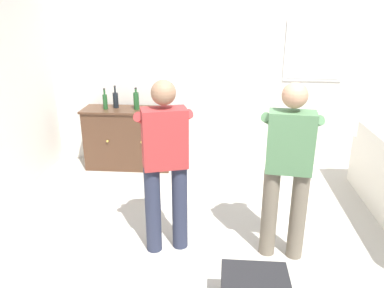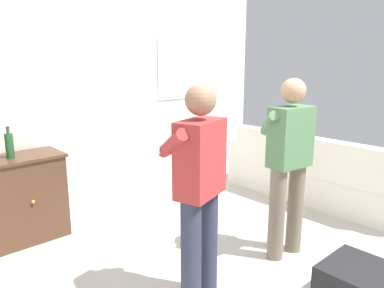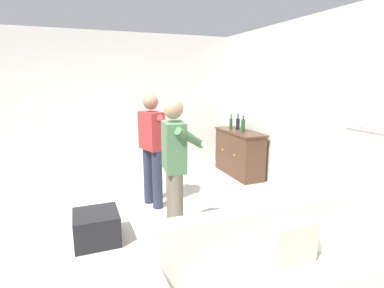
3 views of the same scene
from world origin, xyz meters
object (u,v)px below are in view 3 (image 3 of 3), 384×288
sideboard_cabinet (239,153)px  bottle_wine_green (231,123)px  couch (292,275)px  bottle_liquor_amber (238,124)px  person_standing_right (175,165)px  ottoman (97,227)px  bottle_spirits_clear (243,125)px  person_standing_left (153,145)px

sideboard_cabinet → bottle_wine_green: 0.63m
couch → bottle_liquor_amber: 3.89m
bottle_wine_green → person_standing_right: bearing=-40.8°
couch → ottoman: bearing=-140.8°
person_standing_right → bottle_liquor_amber: bearing=136.3°
bottle_liquor_amber → bottle_spirits_clear: 0.32m
couch → ottoman: couch is taller
bottle_spirits_clear → ottoman: bearing=-62.3°
ottoman → bottle_spirits_clear: bearing=117.7°
bottle_spirits_clear → person_standing_right: 2.67m
sideboard_cabinet → ottoman: size_ratio=2.50×
couch → bottle_spirits_clear: bearing=156.0°
bottle_spirits_clear → bottle_liquor_amber: bearing=167.9°
sideboard_cabinet → person_standing_right: bearing=-45.3°
ottoman → person_standing_left: 1.41m
couch → person_standing_left: 2.64m
bottle_liquor_amber → person_standing_right: (2.12, -2.03, -0.07)m
sideboard_cabinet → person_standing_right: person_standing_right is taller
bottle_liquor_amber → person_standing_right: person_standing_right is taller
bottle_liquor_amber → person_standing_left: person_standing_left is taller
couch → bottle_wine_green: bearing=158.9°
couch → bottle_liquor_amber: size_ratio=7.82×
sideboard_cabinet → bottle_spirits_clear: size_ratio=4.08×
person_standing_left → sideboard_cabinet: bearing=113.3°
bottle_spirits_clear → person_standing_right: (1.81, -1.96, -0.08)m
sideboard_cabinet → person_standing_left: size_ratio=0.76×
ottoman → person_standing_right: person_standing_right is taller
sideboard_cabinet → bottle_wine_green: bearing=-172.6°
sideboard_cabinet → couch: bearing=-23.3°
bottle_wine_green → bottle_spirits_clear: bottle_spirits_clear is taller
bottle_liquor_amber → ottoman: size_ratio=0.63×
bottle_liquor_amber → bottle_spirits_clear: (0.32, -0.07, 0.01)m
sideboard_cabinet → person_standing_right: size_ratio=0.76×
sideboard_cabinet → bottle_liquor_amber: size_ratio=3.95×
person_standing_left → person_standing_right: 1.11m
couch → person_standing_right: 1.62m
person_standing_right → ottoman: bearing=-110.1°
couch → ottoman: 2.23m
bottle_spirits_clear → person_standing_left: (0.70, -1.94, -0.08)m
person_standing_left → person_standing_right: same height
bottle_liquor_amber → person_standing_left: (1.01, -2.01, -0.07)m
bottle_spirits_clear → bottle_wine_green: bearing=-177.6°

